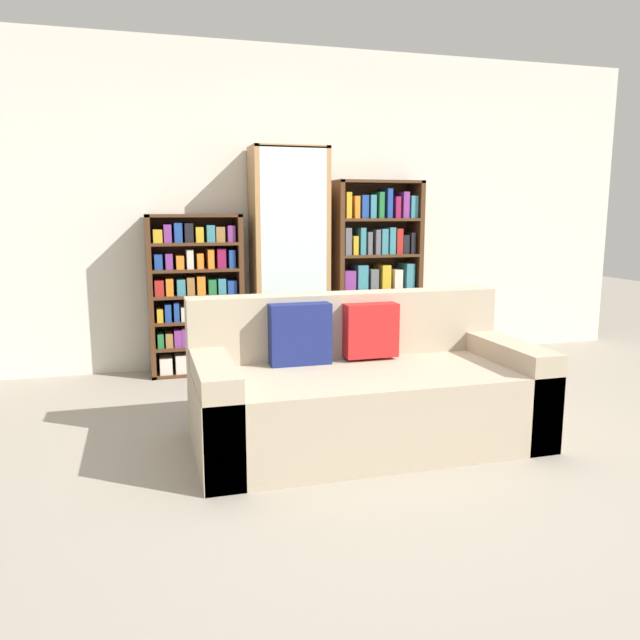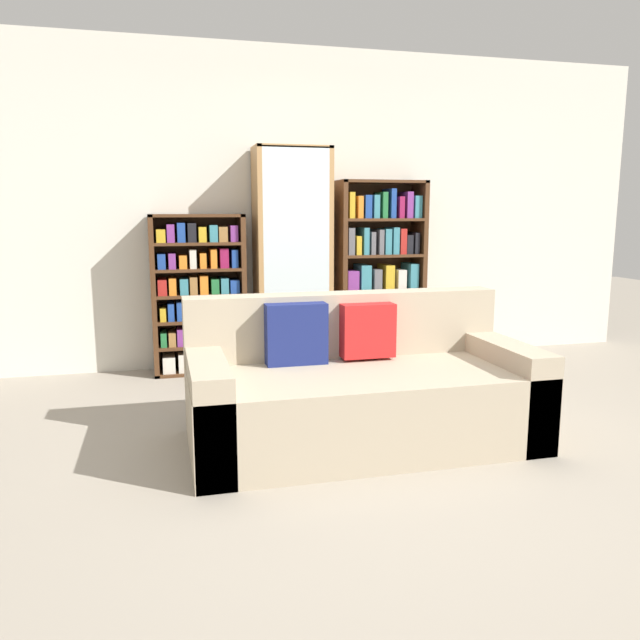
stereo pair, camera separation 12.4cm
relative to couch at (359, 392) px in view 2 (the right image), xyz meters
name	(u,v)px [view 2 (the right image)]	position (x,y,z in m)	size (l,w,h in m)	color
ground_plane	(386,471)	(0.00, -0.46, -0.29)	(16.00, 16.00, 0.00)	gray
wall_back	(288,209)	(0.00, 2.06, 1.06)	(6.68, 0.06, 2.70)	silver
couch	(359,392)	(0.00, 0.00, 0.00)	(1.96, 0.94, 0.84)	tan
bookshelf_left	(199,296)	(-0.80, 1.85, 0.34)	(0.76, 0.32, 1.31)	#4C2D19
display_cabinet	(292,260)	(-0.01, 1.84, 0.63)	(0.63, 0.36, 1.86)	#AD7F4C
bookshelf_right	(379,276)	(0.78, 1.85, 0.47)	(0.77, 0.32, 1.59)	#4C2D19
wine_bottle	(355,360)	(0.40, 1.33, -0.15)	(0.08, 0.08, 0.36)	black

